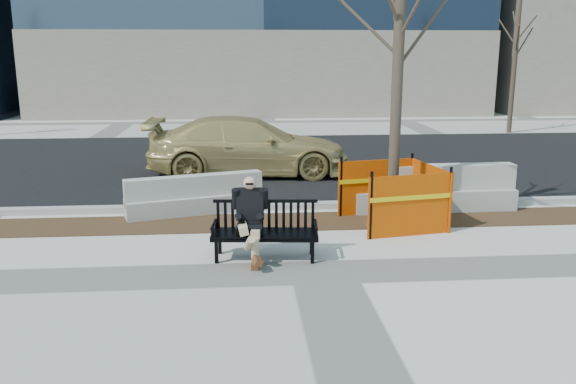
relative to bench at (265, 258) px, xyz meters
name	(u,v)px	position (x,y,z in m)	size (l,w,h in m)	color
ground	(323,272)	(0.80, -0.65, 0.00)	(120.00, 120.00, 0.00)	beige
mulch_strip	(304,221)	(0.80, 1.95, 0.00)	(40.00, 1.20, 0.02)	#47301C
asphalt_street	(281,161)	(0.80, 8.15, 0.00)	(60.00, 10.40, 0.01)	black
curb	(299,206)	(0.80, 2.90, 0.06)	(60.00, 0.25, 0.12)	#9E9B93
bench	(265,258)	(0.00, 0.00, 0.00)	(1.65, 0.59, 0.88)	black
seated_man	(251,257)	(-0.22, 0.06, 0.00)	(0.54, 0.90, 1.25)	black
tree_fence	(391,224)	(2.39, 1.66, 0.00)	(2.33, 2.33, 5.83)	#E65600
sedan	(249,174)	(-0.15, 6.40, 0.00)	(2.06, 5.06, 1.47)	tan
jersey_barrier_left	(196,213)	(-1.25, 2.71, 0.00)	(2.66, 0.53, 0.76)	#A5A29A
jersey_barrier_right	(432,210)	(3.46, 2.59, 0.00)	(3.22, 0.64, 0.92)	#A3A098
far_tree_right	(509,133)	(10.03, 13.61, 0.00)	(2.03, 2.03, 5.49)	#483A2E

